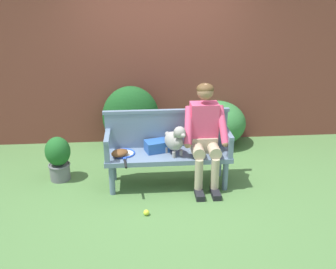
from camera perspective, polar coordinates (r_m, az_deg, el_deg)
name	(u,v)px	position (r m, az deg, el deg)	size (l,w,h in m)	color
ground_plane	(168,184)	(5.05, 0.00, -7.32)	(40.00, 40.00, 0.00)	#4C753D
brick_garden_fence	(159,69)	(6.19, -1.29, 9.70)	(8.00, 0.30, 2.31)	brown
hedge_bush_mid_left	(217,123)	(6.19, 7.28, 1.71)	(0.90, 0.88, 0.69)	#337538
hedge_bush_far_right	(131,117)	(6.02, -5.49, 2.61)	(0.88, 0.58, 0.97)	#194C1E
garden_bench	(168,157)	(4.87, 0.00, -3.39)	(1.56, 0.50, 0.44)	slate
bench_backrest	(167,128)	(4.95, -0.21, 0.98)	(1.60, 0.06, 0.50)	slate
bench_armrest_left_end	(107,143)	(4.69, -8.98, -1.23)	(0.06, 0.50, 0.28)	slate
bench_armrest_right_end	(229,139)	(4.80, 8.93, -0.65)	(0.06, 0.50, 0.28)	slate
person_seated	(205,132)	(4.79, 5.43, 0.38)	(0.56, 0.65, 1.31)	black
dog_on_bench	(175,140)	(4.71, 1.07, -0.80)	(0.31, 0.40, 0.41)	gray
tennis_racket	(124,154)	(4.83, -6.56, -2.88)	(0.32, 0.57, 0.03)	blue
baseball_glove	(120,153)	(4.77, -7.12, -2.74)	(0.22, 0.17, 0.09)	brown
sports_bag	(157,146)	(4.87, -1.69, -1.71)	(0.28, 0.20, 0.14)	#2856A3
tennis_ball	(146,213)	(4.43, -3.21, -11.42)	(0.07, 0.07, 0.07)	#CCDB33
potted_plant	(58,157)	(5.22, -15.87, -3.22)	(0.32, 0.32, 0.60)	slate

